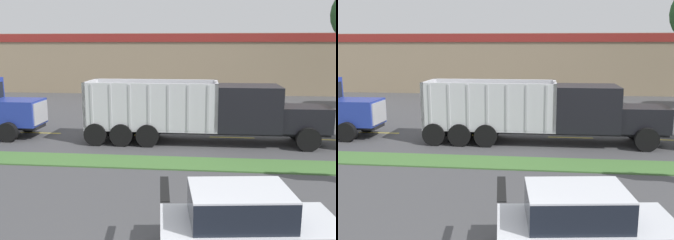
% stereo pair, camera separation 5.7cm
% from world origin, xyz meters
% --- Properties ---
extents(grass_verge, '(120.00, 1.73, 0.06)m').
position_xyz_m(grass_verge, '(0.00, 9.77, 0.03)').
color(grass_verge, '#477538').
rests_on(grass_verge, ground_plane).
extents(centre_line_3, '(2.40, 0.14, 0.01)m').
position_xyz_m(centre_line_3, '(-7.52, 14.64, 0.00)').
color(centre_line_3, yellow).
rests_on(centre_line_3, ground_plane).
extents(centre_line_4, '(2.40, 0.14, 0.01)m').
position_xyz_m(centre_line_4, '(-2.12, 14.64, 0.00)').
color(centre_line_4, yellow).
rests_on(centre_line_4, ground_plane).
extents(centre_line_5, '(2.40, 0.14, 0.01)m').
position_xyz_m(centre_line_5, '(3.28, 14.64, 0.00)').
color(centre_line_5, yellow).
rests_on(centre_line_5, ground_plane).
extents(centre_line_6, '(2.40, 0.14, 0.01)m').
position_xyz_m(centre_line_6, '(8.68, 14.64, 0.00)').
color(centre_line_6, yellow).
rests_on(centre_line_6, ground_plane).
extents(dump_truck_lead, '(12.08, 2.63, 3.21)m').
position_xyz_m(dump_truck_lead, '(2.73, 13.46, 1.54)').
color(dump_truck_lead, black).
rests_on(dump_truck_lead, ground_plane).
extents(rally_car, '(4.28, 2.35, 1.76)m').
position_xyz_m(rally_car, '(2.78, 2.84, 0.87)').
color(rally_car, silver).
rests_on(rally_car, ground_plane).
extents(store_building_backdrop, '(38.49, 12.10, 6.08)m').
position_xyz_m(store_building_backdrop, '(-2.68, 38.30, 3.04)').
color(store_building_backdrop, '#9E896B').
rests_on(store_building_backdrop, ground_plane).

